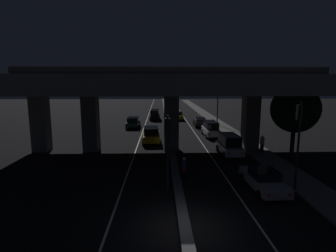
{
  "coord_description": "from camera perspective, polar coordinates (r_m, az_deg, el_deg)",
  "views": [
    {
      "loc": [
        -1.13,
        -11.49,
        6.86
      ],
      "look_at": [
        -0.11,
        22.45,
        1.23
      ],
      "focal_mm": 28.0,
      "sensor_mm": 36.0,
      "label": 1
    }
  ],
  "objects": [
    {
      "name": "pedestrian_on_sidewalk",
      "position": [
        26.96,
        19.81,
        -3.73
      ],
      "size": [
        0.39,
        0.39,
        1.68
      ],
      "color": "black",
      "rests_on": "sidewalk_right"
    },
    {
      "name": "car_white_second",
      "position": [
        25.8,
        13.23,
        -3.9
      ],
      "size": [
        1.94,
        4.11,
        1.98
      ],
      "rotation": [
        0.0,
        0.0,
        1.59
      ],
      "color": "silver",
      "rests_on": "ground_plane"
    },
    {
      "name": "elevated_overpass",
      "position": [
        26.36,
        0.23,
        8.48
      ],
      "size": [
        31.47,
        13.28,
        8.42
      ],
      "color": "slate",
      "rests_on": "ground_plane"
    },
    {
      "name": "ground_plane",
      "position": [
        13.43,
        3.59,
        -21.35
      ],
      "size": [
        200.0,
        200.0,
        0.0
      ],
      "primitive_type": "plane",
      "color": "black"
    },
    {
      "name": "car_white_third",
      "position": [
        34.3,
        9.27,
        -0.54
      ],
      "size": [
        1.89,
        4.59,
        1.93
      ],
      "rotation": [
        0.0,
        0.0,
        1.58
      ],
      "color": "silver",
      "rests_on": "ground_plane"
    },
    {
      "name": "median_divider",
      "position": [
        46.98,
        -0.33,
        1.17
      ],
      "size": [
        0.57,
        126.0,
        0.26
      ],
      "primitive_type": "cube",
      "color": "#4C4C51",
      "rests_on": "ground_plane"
    },
    {
      "name": "car_taxi_yellow_fifth",
      "position": [
        49.03,
        2.18,
        2.24
      ],
      "size": [
        1.91,
        4.06,
        1.48
      ],
      "rotation": [
        0.0,
        0.0,
        1.57
      ],
      "color": "gold",
      "rests_on": "ground_plane"
    },
    {
      "name": "car_silver_lead",
      "position": [
        18.3,
        20.03,
        -10.88
      ],
      "size": [
        1.97,
        4.53,
        1.39
      ],
      "rotation": [
        0.0,
        0.0,
        1.6
      ],
      "color": "gray",
      "rests_on": "ground_plane"
    },
    {
      "name": "lane_line_left_inner",
      "position": [
        47.06,
        -4.77,
        1.0
      ],
      "size": [
        0.12,
        126.0,
        0.0
      ],
      "primitive_type": "cube",
      "color": "beige",
      "rests_on": "ground_plane"
    },
    {
      "name": "car_black_third_oncoming",
      "position": [
        49.33,
        -2.87,
        2.55
      ],
      "size": [
        1.92,
        4.8,
        1.89
      ],
      "rotation": [
        0.0,
        0.0,
        -1.6
      ],
      "color": "black",
      "rests_on": "ground_plane"
    },
    {
      "name": "sidewalk_right",
      "position": [
        41.22,
        11.92,
        -0.26
      ],
      "size": [
        2.53,
        126.0,
        0.16
      ],
      "primitive_type": "cube",
      "color": "#5B5956",
      "rests_on": "ground_plane"
    },
    {
      "name": "car_taxi_yellow_lead_oncoming",
      "position": [
        30.5,
        -3.68,
        -1.86
      ],
      "size": [
        2.16,
        4.53,
        1.76
      ],
      "rotation": [
        0.0,
        0.0,
        -1.53
      ],
      "color": "gold",
      "rests_on": "ground_plane"
    },
    {
      "name": "street_lamp",
      "position": [
        42.33,
        10.4,
        6.41
      ],
      "size": [
        2.28,
        0.32,
        8.05
      ],
      "color": "#2D2D30",
      "rests_on": "ground_plane"
    },
    {
      "name": "roadside_tree_kerbside_near",
      "position": [
        25.81,
        25.92,
        3.31
      ],
      "size": [
        4.21,
        4.21,
        6.66
      ],
      "color": "#2D2116",
      "rests_on": "ground_plane"
    },
    {
      "name": "lane_line_right_inner",
      "position": [
        47.23,
        4.1,
        1.04
      ],
      "size": [
        0.12,
        126.0,
        0.0
      ],
      "primitive_type": "cube",
      "color": "beige",
      "rests_on": "ground_plane"
    },
    {
      "name": "traffic_light_right_of_median",
      "position": [
        18.07,
        26.53,
        -1.09
      ],
      "size": [
        0.3,
        0.49,
        5.73
      ],
      "color": "black",
      "rests_on": "ground_plane"
    },
    {
      "name": "car_black_fourth",
      "position": [
        41.76,
        6.95,
        0.93
      ],
      "size": [
        1.93,
        4.51,
        1.43
      ],
      "rotation": [
        0.0,
        0.0,
        1.54
      ],
      "color": "black",
      "rests_on": "ground_plane"
    },
    {
      "name": "motorcycle_red_filtering_near",
      "position": [
        19.61,
        3.52,
        -9.15
      ],
      "size": [
        0.34,
        1.81,
        1.47
      ],
      "rotation": [
        0.0,
        0.0,
        1.49
      ],
      "color": "black",
      "rests_on": "ground_plane"
    },
    {
      "name": "traffic_light_left_of_median",
      "position": [
        16.04,
        -0.09,
        -3.18
      ],
      "size": [
        0.3,
        0.49,
        4.93
      ],
      "color": "black",
      "rests_on": "ground_plane"
    },
    {
      "name": "car_dark_green_second_oncoming",
      "position": [
        40.79,
        -7.59,
        0.85
      ],
      "size": [
        2.04,
        4.17,
        1.62
      ],
      "rotation": [
        0.0,
        0.0,
        -1.59
      ],
      "color": "black",
      "rests_on": "ground_plane"
    }
  ]
}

